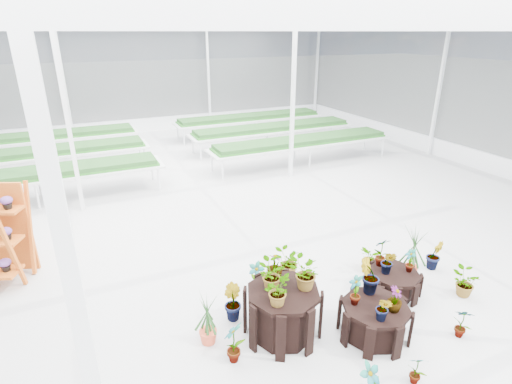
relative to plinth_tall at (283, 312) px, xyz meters
name	(u,v)px	position (x,y,z in m)	size (l,w,h in m)	color
ground_plane	(256,259)	(0.51, 2.05, -0.38)	(24.00, 24.00, 0.00)	gray
greenhouse_shell	(256,150)	(0.51, 2.05, 1.87)	(18.00, 24.00, 4.50)	white
steel_frame	(256,150)	(0.51, 2.05, 1.87)	(18.00, 24.00, 4.50)	silver
nursery_benches	(170,149)	(0.51, 9.25, 0.04)	(16.00, 7.00, 0.84)	silver
plinth_tall	(283,312)	(0.00, 0.00, 0.00)	(1.11, 1.11, 0.76)	black
plinth_mid	(374,321)	(1.20, -0.60, -0.11)	(1.01, 1.01, 0.53)	black
plinth_low	(393,282)	(2.20, 0.10, -0.18)	(0.89, 0.89, 0.40)	black
nursery_plants	(338,280)	(1.09, 0.16, 0.14)	(4.89, 3.18, 1.25)	#1F451C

